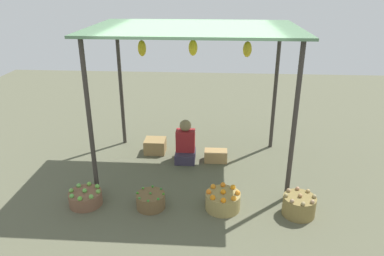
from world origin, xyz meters
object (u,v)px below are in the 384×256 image
at_px(basket_green_apples, 86,198).
at_px(basket_potatoes, 299,205).
at_px(basket_oranges, 223,200).
at_px(basket_green_chilies, 151,200).
at_px(vendor_person, 185,145).
at_px(wooden_crate_near_vendor, 155,146).
at_px(wooden_crate_stacked_rear, 216,156).

height_order(basket_green_apples, basket_potatoes, basket_potatoes).
xyz_separation_m(basket_oranges, basket_potatoes, (1.07, -0.07, 0.01)).
bearing_deg(basket_green_chilies, basket_oranges, 2.12).
bearing_deg(basket_oranges, basket_green_chilies, -177.88).
height_order(vendor_person, wooden_crate_near_vendor, vendor_person).
height_order(basket_green_apples, wooden_crate_near_vendor, same).
bearing_deg(basket_green_chilies, wooden_crate_near_vendor, 97.08).
bearing_deg(wooden_crate_stacked_rear, basket_potatoes, -52.97).
relative_size(basket_green_chilies, wooden_crate_stacked_rear, 1.02).
bearing_deg(wooden_crate_stacked_rear, basket_oranges, -85.72).
bearing_deg(wooden_crate_near_vendor, basket_potatoes, -38.38).
distance_m(vendor_person, basket_green_chilies, 1.61).
distance_m(wooden_crate_near_vendor, wooden_crate_stacked_rear, 1.20).
height_order(vendor_person, wooden_crate_stacked_rear, vendor_person).
xyz_separation_m(vendor_person, wooden_crate_near_vendor, (-0.61, 0.28, -0.17)).
distance_m(basket_oranges, wooden_crate_near_vendor, 2.20).
height_order(basket_oranges, wooden_crate_near_vendor, basket_oranges).
height_order(basket_potatoes, wooden_crate_stacked_rear, basket_potatoes).
distance_m(basket_potatoes, wooden_crate_near_vendor, 3.00).
xyz_separation_m(basket_green_apples, basket_potatoes, (3.10, -0.05, 0.04)).
height_order(basket_oranges, wooden_crate_stacked_rear, basket_oranges).
height_order(vendor_person, basket_oranges, vendor_person).
xyz_separation_m(vendor_person, wooden_crate_stacked_rear, (0.56, -0.01, -0.20)).
height_order(basket_green_apples, basket_oranges, basket_oranges).
xyz_separation_m(vendor_person, basket_green_chilies, (-0.38, -1.55, -0.19)).
height_order(basket_green_chilies, basket_oranges, basket_oranges).
relative_size(vendor_person, wooden_crate_stacked_rear, 1.88).
xyz_separation_m(basket_oranges, wooden_crate_stacked_rear, (-0.11, 1.50, -0.03)).
bearing_deg(basket_green_chilies, basket_potatoes, -0.86).
height_order(vendor_person, basket_potatoes, vendor_person).
distance_m(basket_potatoes, wooden_crate_stacked_rear, 1.97).
relative_size(vendor_person, wooden_crate_near_vendor, 1.98).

